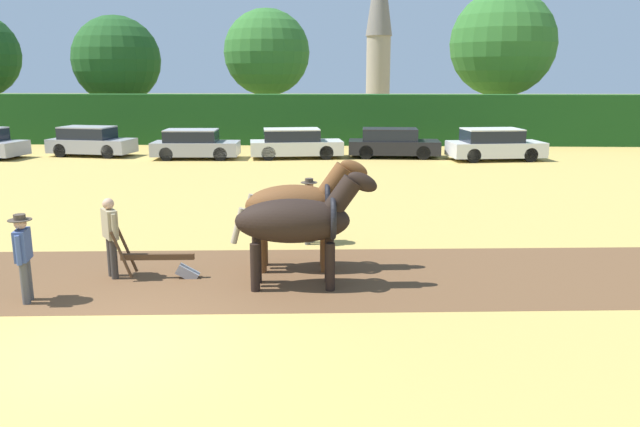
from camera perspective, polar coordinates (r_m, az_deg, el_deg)
ground_plane at (r=10.13m, az=-19.16°, el=-11.54°), size 240.00×240.00×0.00m
plowed_furrow_strip at (r=13.43m, az=-20.11°, el=-5.60°), size 27.25×5.70×0.01m
hedgerow at (r=36.54m, az=-3.51°, el=8.59°), size 78.36×1.52×2.86m
tree_left at (r=43.22m, az=-18.11°, el=13.19°), size 5.58×5.58×7.67m
tree_center_left at (r=41.62m, az=-4.89°, el=14.45°), size 5.52×5.52×8.11m
tree_center at (r=42.57m, az=16.36°, el=14.66°), size 6.67×6.67×9.20m
church_spire at (r=64.07m, az=5.42°, el=16.97°), size 2.61×2.61×16.93m
draft_horse_lead_left at (r=11.82m, az=-1.97°, el=-0.68°), size 2.85×1.03×2.32m
draft_horse_lead_right at (r=12.93m, az=-1.95°, el=0.71°), size 2.69×1.05×2.39m
plow at (r=12.94m, az=-14.03°, el=-4.39°), size 1.70×0.48×1.13m
farmer_at_plow at (r=13.12m, az=-18.62°, el=-1.62°), size 0.45×0.55×1.64m
farmer_beside_team at (r=14.96m, az=-1.00°, el=0.66°), size 0.40×0.60×1.60m
farmer_onlooker_left at (r=12.29m, az=-25.50°, el=-3.19°), size 0.41×0.63×1.62m
parked_car_left at (r=33.24m, az=-20.23°, el=6.18°), size 4.33×2.32×1.47m
parked_car_center_left at (r=30.75m, az=-11.39°, el=6.19°), size 4.17×1.87×1.41m
parked_car_center at (r=30.45m, az=-2.31°, el=6.39°), size 4.64×2.36×1.43m
parked_car_center_right at (r=30.85m, az=6.66°, el=6.39°), size 4.45×1.86×1.42m
parked_car_right at (r=30.82m, az=15.66°, el=6.06°), size 4.63×2.46×1.50m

